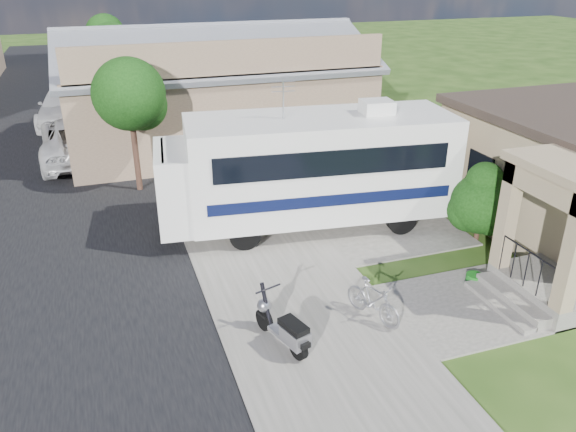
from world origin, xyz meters
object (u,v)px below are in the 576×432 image
object	(u,v)px
motorhome	(309,167)
scooter	(284,328)
bicycle	(373,303)
pickup_truck	(79,138)
van	(66,106)
garden_hose	(474,279)
shrub	(482,200)

from	to	relation	value
motorhome	scooter	world-z (taller)	motorhome
motorhome	bicycle	bearing A→B (deg)	-88.32
pickup_truck	van	world-z (taller)	pickup_truck
motorhome	garden_hose	bearing A→B (deg)	-52.06
scooter	pickup_truck	xyz separation A→B (m)	(-3.92, 14.39, 0.36)
pickup_truck	garden_hose	distance (m)	16.33
motorhome	pickup_truck	size ratio (longest dim) A/B	1.41
scooter	bicycle	bearing A→B (deg)	-9.52
motorhome	shrub	size ratio (longest dim) A/B	3.76
van	garden_hose	xyz separation A→B (m)	(9.86, -19.53, -0.74)
scooter	pickup_truck	bearing A→B (deg)	87.77
scooter	bicycle	distance (m)	2.19
scooter	pickup_truck	distance (m)	14.92
motorhome	scooter	bearing A→B (deg)	-109.06
motorhome	scooter	xyz separation A→B (m)	(-2.60, -5.45, -1.37)
van	scooter	bearing A→B (deg)	-71.24
scooter	pickup_truck	world-z (taller)	pickup_truck
pickup_truck	motorhome	bearing A→B (deg)	124.12
shrub	bicycle	world-z (taller)	shrub
garden_hose	pickup_truck	bearing A→B (deg)	124.64
pickup_truck	bicycle	bearing A→B (deg)	111.39
scooter	van	world-z (taller)	van
pickup_truck	van	bearing A→B (deg)	-86.49
motorhome	garden_hose	size ratio (longest dim) A/B	20.99
garden_hose	motorhome	bearing A→B (deg)	121.51
shrub	pickup_truck	size ratio (longest dim) A/B	0.38
shrub	pickup_truck	xyz separation A→B (m)	(-10.83, 11.36, -0.33)
bicycle	scooter	bearing A→B (deg)	167.27
scooter	bicycle	world-z (taller)	scooter
pickup_truck	scooter	bearing A→B (deg)	103.25
motorhome	shrub	distance (m)	4.99
motorhome	bicycle	size ratio (longest dim) A/B	5.63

